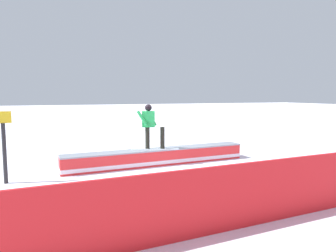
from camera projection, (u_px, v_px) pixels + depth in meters
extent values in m
plane|color=white|center=(158.00, 165.00, 9.96)|extent=(120.00, 120.00, 0.00)
cube|color=red|center=(158.00, 157.00, 9.93)|extent=(6.09, 0.83, 0.48)
cube|color=white|center=(158.00, 161.00, 9.94)|extent=(6.10, 0.84, 0.12)
cube|color=gray|center=(158.00, 149.00, 9.91)|extent=(6.09, 0.89, 0.04)
cube|color=silver|center=(155.00, 149.00, 9.86)|extent=(1.52, 0.78, 0.01)
cylinder|color=black|center=(147.00, 138.00, 9.81)|extent=(0.18, 0.18, 0.69)
cylinder|color=black|center=(162.00, 138.00, 9.83)|extent=(0.18, 0.18, 0.69)
cube|color=green|center=(148.00, 119.00, 9.75)|extent=(0.46, 0.36, 0.51)
sphere|color=black|center=(148.00, 108.00, 9.72)|extent=(0.22, 0.22, 0.22)
cylinder|color=green|center=(142.00, 119.00, 9.58)|extent=(0.37, 0.21, 0.52)
cylinder|color=green|center=(152.00, 118.00, 9.92)|extent=(0.34, 0.20, 0.53)
cube|color=red|center=(255.00, 193.00, 5.31)|extent=(9.70, 0.52, 1.12)
cylinder|color=#262628|center=(5.00, 154.00, 7.79)|extent=(0.10, 0.10, 1.55)
cube|color=yellow|center=(3.00, 117.00, 7.69)|extent=(0.40, 0.04, 0.30)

